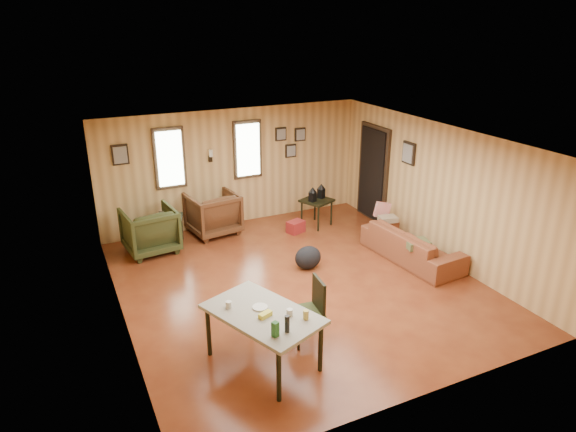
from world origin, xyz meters
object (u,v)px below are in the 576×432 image
side_table (317,198)px  dining_table (263,317)px  recliner_brown (213,211)px  end_table (169,226)px  recliner_green (150,228)px  sofa (412,240)px

side_table → dining_table: dining_table is taller
recliner_brown → side_table: bearing=157.5°
end_table → dining_table: 4.15m
recliner_brown → recliner_green: size_ratio=1.01×
dining_table → recliner_green: bearing=77.2°
sofa → end_table: bearing=51.1°
dining_table → side_table: bearing=32.0°
side_table → dining_table: bearing=-126.4°
sofa → recliner_brown: size_ratio=2.11×
recliner_green → end_table: recliner_green is taller
sofa → recliner_green: (-4.14, 2.36, 0.08)m
recliner_brown → side_table: size_ratio=1.06×
side_table → recliner_brown: bearing=165.6°
side_table → recliner_green: bearing=176.6°
sofa → dining_table: 3.88m
recliner_brown → dining_table: (-0.70, -4.28, 0.20)m
sofa → side_table: side_table is taller
recliner_brown → end_table: size_ratio=1.38×
end_table → side_table: 3.02m
recliner_green → dining_table: (0.61, -3.95, 0.21)m
recliner_brown → dining_table: size_ratio=0.56×
end_table → side_table: bearing=-7.2°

